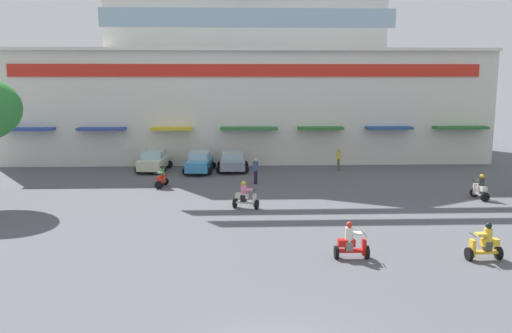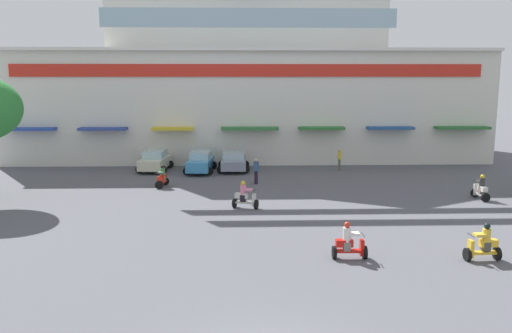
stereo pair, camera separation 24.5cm
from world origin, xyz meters
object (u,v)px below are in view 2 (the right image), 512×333
Objects in this scene: pedestrian_1 at (339,158)px; parked_car_2 at (234,161)px; scooter_rider_1 at (349,244)px; scooter_rider_8 at (483,245)px; parked_car_0 at (155,161)px; scooter_rider_3 at (481,189)px; pedestrian_0 at (256,170)px; parked_car_1 at (200,162)px; scooter_rider_0 at (245,197)px; scooter_rider_2 at (162,178)px.

parked_car_2 is at bearing 177.82° from pedestrian_1.
scooter_rider_8 reaches higher than scooter_rider_1.
pedestrian_1 is (-1.96, 19.92, 0.39)m from scooter_rider_8.
parked_car_0 is 2.33× the size of pedestrian_1.
scooter_rider_1 reaches higher than parked_car_2.
pedestrian_1 is at bearing 124.10° from scooter_rider_3.
scooter_rider_8 is 17.41m from pedestrian_0.
parked_car_1 is 2.85× the size of scooter_rider_3.
pedestrian_0 is 8.02m from pedestrian_1.
scooter_rider_0 reaches higher than scooter_rider_1.
parked_car_1 is 2.47× the size of pedestrian_1.
scooter_rider_3 reaches higher than parked_car_2.
scooter_rider_3 is 0.88× the size of pedestrian_0.
scooter_rider_3 is 11.66m from pedestrian_1.
pedestrian_1 is at bearing 23.44° from scooter_rider_2.
pedestrian_1 is (3.27, 19.55, 0.41)m from scooter_rider_1.
scooter_rider_3 is at bearing -26.24° from parked_car_0.
scooter_rider_1 is at bearing -77.76° from pedestrian_0.
scooter_rider_0 is 1.06× the size of scooter_rider_2.
parked_car_2 is 2.53× the size of scooter_rider_3.
pedestrian_0 is (0.82, 6.61, 0.35)m from scooter_rider_0.
parked_car_1 is at bearing 110.57° from scooter_rider_1.
parked_car_0 is 2.68× the size of scooter_rider_1.
pedestrian_1 is at bearing 57.11° from scooter_rider_0.
scooter_rider_3 is at bearing -12.25° from scooter_rider_2.
scooter_rider_0 reaches higher than scooter_rider_3.
scooter_rider_8 is 20.02m from pedestrian_1.
scooter_rider_8 is 0.88× the size of pedestrian_0.
scooter_rider_3 is at bearing -55.90° from pedestrian_1.
scooter_rider_2 is (-2.10, -5.31, -0.19)m from parked_car_1.
pedestrian_1 reaches higher than scooter_rider_8.
parked_car_2 is at bearing 116.34° from scooter_rider_8.
scooter_rider_3 is (13.85, 1.66, -0.01)m from scooter_rider_0.
parked_car_1 is at bearing 131.81° from pedestrian_0.
scooter_rider_8 reaches higher than scooter_rider_3.
scooter_rider_0 is 7.90m from scooter_rider_2.
scooter_rider_0 is at bearing 116.13° from scooter_rider_1.
pedestrian_0 is (-8.45, 15.22, 0.35)m from scooter_rider_8.
parked_car_1 is at bearing 106.16° from scooter_rider_0.
parked_car_1 is 5.72m from scooter_rider_2.
scooter_rider_8 is at bearing -51.91° from parked_car_0.
scooter_rider_8 is (5.23, -0.37, 0.02)m from scooter_rider_1.
scooter_rider_1 is 1.04× the size of scooter_rider_2.
pedestrian_1 reaches higher than parked_car_2.
pedestrian_0 is (-13.03, 4.95, 0.35)m from scooter_rider_3.
pedestrian_0 is at bearing 102.24° from scooter_rider_1.
parked_car_0 is at bearing 169.23° from parked_car_1.
pedestrian_0 reaches higher than parked_car_2.
scooter_rider_2 is at bearing -111.60° from parked_car_1.
scooter_rider_0 is 12.65m from scooter_rider_8.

